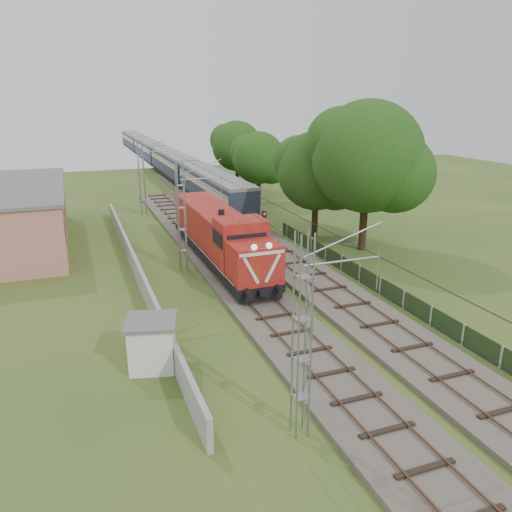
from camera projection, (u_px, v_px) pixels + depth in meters
name	position (u px, v px, depth m)	size (l,w,h in m)	color
ground	(286.00, 333.00, 27.28)	(140.00, 140.00, 0.00)	#33511E
track_main	(244.00, 287.00, 33.48)	(4.20, 70.00, 0.45)	#6B6054
track_side	(249.00, 233.00, 46.75)	(4.20, 80.00, 0.45)	#6B6054
catenary	(183.00, 218.00, 35.79)	(3.31, 70.00, 8.00)	gray
boundary_wall	(136.00, 267.00, 35.61)	(0.25, 40.00, 1.50)	#9E9E99
station_building	(15.00, 215.00, 42.92)	(8.40, 20.40, 5.22)	tan
fence	(381.00, 286.00, 32.44)	(0.12, 32.00, 1.20)	black
locomotive	(220.00, 235.00, 37.84)	(3.17, 18.11, 4.60)	black
coach_rake	(160.00, 155.00, 87.96)	(3.08, 91.81, 3.56)	black
signal_post	(264.00, 230.00, 36.32)	(0.50, 0.39, 4.54)	black
relay_hut	(152.00, 343.00, 23.54)	(2.87, 2.87, 2.44)	silver
tree_a	(318.00, 172.00, 44.44)	(7.39, 7.04, 9.58)	#3A2217
tree_b	(369.00, 158.00, 40.00)	(9.47, 9.01, 12.27)	#3A2217
tree_c	(259.00, 158.00, 59.77)	(6.57, 6.26, 8.52)	#3A2217
tree_d	(238.00, 147.00, 68.76)	(7.21, 6.86, 9.34)	#3A2217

